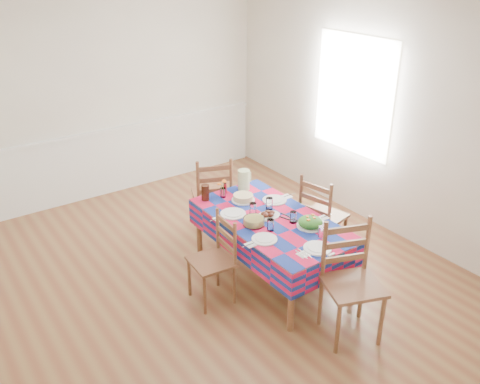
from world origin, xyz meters
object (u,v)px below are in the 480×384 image
chair_near (351,282)px  chair_far (213,196)px  tea_pitcher (205,192)px  chair_right (321,217)px  chair_left (215,260)px  meat_platter (268,215)px  green_pitcher (244,180)px  dining_table (271,225)px

chair_near → chair_far: (-0.03, 2.13, -0.03)m
chair_near → chair_far: size_ratio=1.06×
tea_pitcher → chair_near: 1.85m
chair_right → chair_left: bearing=77.2°
chair_left → meat_platter: bearing=99.4°
chair_far → green_pitcher: bearing=140.2°
tea_pitcher → meat_platter: bearing=-65.3°
chair_far → tea_pitcher: bearing=70.1°
chair_far → chair_left: 1.26m
chair_right → chair_far: bearing=20.1°
meat_platter → chair_near: 1.13m
meat_platter → chair_right: (0.68, -0.07, -0.21)m
tea_pitcher → chair_left: (-0.36, -0.74, -0.32)m
chair_far → chair_right: bearing=144.6°
green_pitcher → chair_far: chair_far is taller
chair_near → chair_far: chair_near is taller
chair_far → meat_platter: bearing=112.7°
green_pitcher → chair_right: 0.93m
dining_table → meat_platter: size_ratio=6.50×
chair_near → chair_far: 2.14m
meat_platter → chair_left: chair_left is taller
meat_platter → chair_near: chair_near is taller
green_pitcher → chair_right: (0.50, -0.73, -0.30)m
meat_platter → chair_far: size_ratio=0.26×
chair_left → chair_right: 1.35m
green_pitcher → meat_platter: bearing=-104.9°
green_pitcher → tea_pitcher: bearing=177.9°
meat_platter → chair_near: (0.02, -1.12, -0.17)m
chair_near → chair_left: chair_near is taller
meat_platter → chair_far: bearing=90.7°
green_pitcher → chair_left: green_pitcher is taller
dining_table → chair_right: bearing=-0.8°
chair_near → chair_right: chair_near is taller
tea_pitcher → chair_far: bearing=48.1°
tea_pitcher → chair_left: size_ratio=0.19×
green_pitcher → tea_pitcher: size_ratio=1.33×
meat_platter → chair_left: size_ratio=0.30×
dining_table → chair_far: bearing=90.9°
green_pitcher → chair_near: chair_near is taller
dining_table → chair_near: size_ratio=1.62×
dining_table → chair_right: 0.68m
chair_near → chair_left: size_ratio=1.20×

